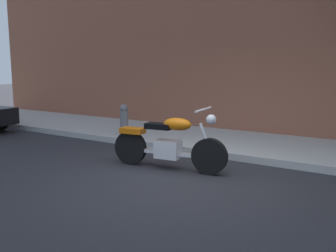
% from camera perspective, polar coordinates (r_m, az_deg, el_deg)
% --- Properties ---
extents(ground_plane, '(60.00, 60.00, 0.00)m').
position_cam_1_polar(ground_plane, '(6.08, 2.39, -8.30)').
color(ground_plane, '#28282D').
extents(sidewalk, '(20.45, 2.55, 0.14)m').
position_cam_1_polar(sidewalk, '(8.59, 12.08, -2.79)').
color(sidewalk, '#A7A7A7').
rests_on(sidewalk, ground).
extents(motorcycle, '(2.17, 0.70, 1.12)m').
position_cam_1_polar(motorcycle, '(6.62, 0.00, -2.76)').
color(motorcycle, black).
rests_on(motorcycle, ground).
extents(fire_hydrant, '(0.20, 0.20, 0.91)m').
position_cam_1_polar(fire_hydrant, '(9.12, -6.71, 0.51)').
color(fire_hydrant, slate).
rests_on(fire_hydrant, ground).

